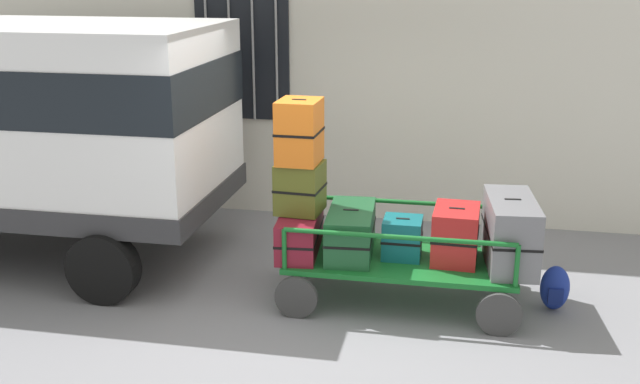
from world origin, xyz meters
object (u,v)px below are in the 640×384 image
at_px(suitcase_left_bottom, 300,231).
at_px(suitcase_midleft_bottom, 351,232).
at_px(suitcase_left_top, 299,131).
at_px(suitcase_center_bottom, 402,238).
at_px(luggage_cart, 401,264).
at_px(suitcase_midright_bottom, 456,234).
at_px(suitcase_left_middle, 300,187).
at_px(backpack, 555,288).
at_px(van, 18,115).
at_px(suitcase_right_bottom, 510,232).

height_order(suitcase_left_bottom, suitcase_midleft_bottom, suitcase_midleft_bottom).
height_order(suitcase_left_top, suitcase_center_bottom, suitcase_left_top).
bearing_deg(luggage_cart, suitcase_left_bottom, -178.47).
height_order(suitcase_left_bottom, suitcase_left_top, suitcase_left_top).
height_order(luggage_cart, suitcase_midleft_bottom, suitcase_midleft_bottom).
relative_size(suitcase_left_bottom, suitcase_midright_bottom, 1.61).
bearing_deg(luggage_cart, suitcase_left_top, -178.92).
bearing_deg(suitcase_left_middle, backpack, 1.59).
xyz_separation_m(suitcase_left_bottom, suitcase_center_bottom, (1.00, 0.03, -0.00)).
xyz_separation_m(van, suitcase_left_bottom, (3.22, -0.47, -0.94)).
bearing_deg(suitcase_center_bottom, backpack, 2.42).
relative_size(suitcase_midleft_bottom, suitcase_midright_bottom, 1.54).
xyz_separation_m(luggage_cart, backpack, (1.45, 0.06, -0.16)).
xyz_separation_m(suitcase_left_middle, suitcase_center_bottom, (1.00, 0.01, -0.45)).
distance_m(suitcase_midleft_bottom, suitcase_midright_bottom, 1.00).
xyz_separation_m(luggage_cart, suitcase_left_bottom, (-1.00, -0.03, 0.27)).
bearing_deg(suitcase_midleft_bottom, suitcase_midright_bottom, 1.42).
height_order(van, suitcase_midleft_bottom, van).
xyz_separation_m(luggage_cart, suitcase_center_bottom, (0.00, -0.00, 0.27)).
relative_size(suitcase_left_middle, suitcase_right_bottom, 0.49).
relative_size(suitcase_left_bottom, suitcase_left_middle, 1.97).
relative_size(suitcase_midright_bottom, backpack, 1.38).
bearing_deg(suitcase_midright_bottom, suitcase_center_bottom, -177.84).
height_order(suitcase_left_middle, suitcase_right_bottom, suitcase_left_middle).
height_order(suitcase_left_top, suitcase_midright_bottom, suitcase_left_top).
relative_size(van, suitcase_center_bottom, 11.45).
relative_size(luggage_cart, suitcase_center_bottom, 5.76).
bearing_deg(suitcase_left_middle, van, 172.07).
height_order(luggage_cart, suitcase_left_bottom, suitcase_left_bottom).
xyz_separation_m(suitcase_center_bottom, suitcase_right_bottom, (1.00, 0.02, 0.12)).
xyz_separation_m(luggage_cart, suitcase_midleft_bottom, (-0.50, -0.01, 0.30)).
xyz_separation_m(suitcase_left_top, suitcase_midleft_bottom, (0.50, 0.01, -0.97)).
bearing_deg(suitcase_right_bottom, luggage_cart, -178.84).
bearing_deg(backpack, suitcase_right_bottom, -175.00).
xyz_separation_m(suitcase_right_bottom, backpack, (0.45, 0.04, -0.55)).
distance_m(van, backpack, 5.84).
relative_size(suitcase_left_middle, backpack, 1.12).
xyz_separation_m(suitcase_left_middle, suitcase_right_bottom, (1.99, 0.03, -0.32)).
bearing_deg(van, suitcase_midleft_bottom, -6.87).
bearing_deg(suitcase_left_middle, suitcase_right_bottom, 0.82).
xyz_separation_m(suitcase_midleft_bottom, suitcase_right_bottom, (1.49, 0.03, 0.09)).
xyz_separation_m(suitcase_midright_bottom, backpack, (0.95, 0.04, -0.49)).
height_order(luggage_cart, suitcase_right_bottom, suitcase_right_bottom).
xyz_separation_m(luggage_cart, suitcase_left_top, (-1.00, -0.02, 1.27)).
distance_m(van, suitcase_right_bottom, 5.29).
relative_size(luggage_cart, suitcase_midleft_bottom, 2.39).
relative_size(suitcase_center_bottom, suitcase_midright_bottom, 0.64).
bearing_deg(suitcase_left_bottom, suitcase_midright_bottom, 1.68).
distance_m(van, suitcase_left_top, 3.25).
xyz_separation_m(suitcase_center_bottom, suitcase_midright_bottom, (0.50, 0.02, 0.06)).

